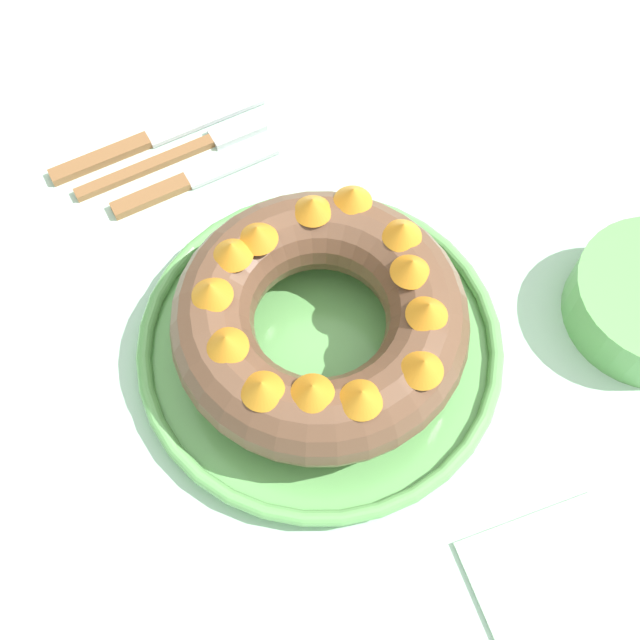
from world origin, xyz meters
TOP-DOWN VIEW (x-y plane):
  - ground_plane at (0.00, 0.00)m, footprint 8.00×8.00m
  - dining_table at (0.00, 0.00)m, footprint 1.19×1.00m
  - serving_dish at (0.02, -0.01)m, footprint 0.29×0.29m
  - bundt_cake at (0.02, -0.01)m, footprint 0.23×0.23m
  - fork at (-0.22, -0.02)m, footprint 0.02×0.19m
  - serving_knife at (-0.25, -0.05)m, footprint 0.02×0.22m
  - cake_knife at (-0.19, -0.04)m, footprint 0.02×0.16m
  - napkin at (0.29, 0.04)m, footprint 0.18×0.14m

SIDE VIEW (x-z plane):
  - ground_plane at x=0.00m, z-range 0.00..0.00m
  - dining_table at x=0.00m, z-range 0.27..1.00m
  - napkin at x=0.29m, z-range 0.73..0.74m
  - serving_knife at x=-0.25m, z-range 0.73..0.74m
  - cake_knife at x=-0.19m, z-range 0.73..0.74m
  - fork at x=-0.22m, z-range 0.73..0.74m
  - serving_dish at x=0.02m, z-range 0.73..0.75m
  - bundt_cake at x=0.02m, z-range 0.75..0.83m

